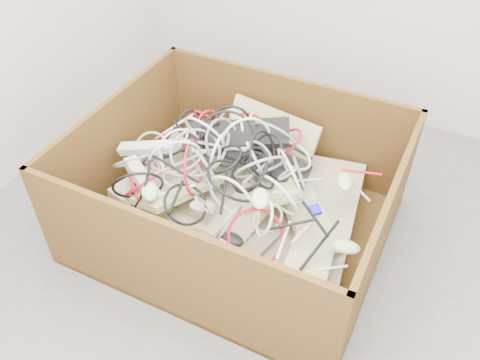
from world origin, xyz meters
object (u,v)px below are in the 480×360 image
at_px(power_strip_left, 148,148).
at_px(cardboard_box, 234,208).
at_px(power_strip_right, 145,183).
at_px(vga_plug, 315,210).

bearing_deg(power_strip_left, cardboard_box, -5.90).
bearing_deg(power_strip_right, cardboard_box, 66.56).
xyz_separation_m(power_strip_left, vga_plug, (0.81, -0.03, -0.01)).
xyz_separation_m(cardboard_box, vga_plug, (0.39, -0.06, 0.22)).
bearing_deg(cardboard_box, power_strip_right, -143.62).
bearing_deg(power_strip_right, power_strip_left, 150.50).
bearing_deg(power_strip_right, vga_plug, 43.58).
height_order(power_strip_right, vga_plug, power_strip_right).
distance_m(cardboard_box, vga_plug, 0.45).
xyz_separation_m(cardboard_box, power_strip_right, (-0.31, -0.23, 0.22)).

